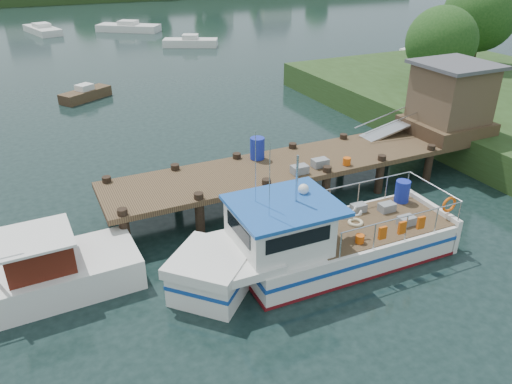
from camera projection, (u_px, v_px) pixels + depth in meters
name	position (u px, v px, depth m)	size (l,w,h in m)	color
ground_plane	(263.00, 201.00, 19.29)	(160.00, 160.00, 0.00)	black
dock	(403.00, 122.00, 20.78)	(16.60, 3.00, 4.78)	#493622
lobster_boat	(313.00, 244.00, 15.07)	(9.56, 2.92, 4.55)	silver
work_boat	(11.00, 283.00, 13.67)	(7.51, 2.47, 3.95)	silver
moored_rowboat	(85.00, 94.00, 31.42)	(3.42, 2.74, 0.97)	#493622
moored_far	(129.00, 27.00, 54.94)	(6.85, 5.86, 1.15)	silver
moored_b	(190.00, 42.00, 47.08)	(5.28, 3.74, 1.11)	silver
moored_c	(415.00, 58.00, 40.42)	(8.25, 5.10, 1.23)	silver
moored_d	(42.00, 30.00, 53.74)	(3.63, 6.67, 1.08)	silver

